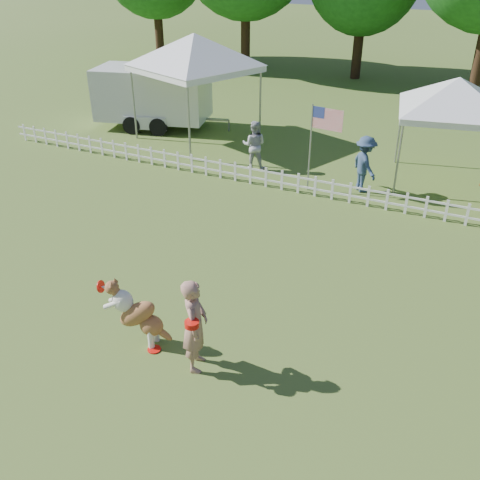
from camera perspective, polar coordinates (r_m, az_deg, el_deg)
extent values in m
plane|color=#3D5A1C|center=(9.86, -7.47, -10.15)|extent=(120.00, 120.00, 0.00)
imported|color=#9F705F|center=(8.70, -4.81, -9.06)|extent=(0.60, 0.71, 1.67)
cylinder|color=red|center=(9.61, -9.14, -11.44)|extent=(0.24, 0.24, 0.02)
imported|color=#A9AAAF|center=(16.82, 1.52, 10.10)|extent=(0.87, 0.75, 1.52)
imported|color=navy|center=(15.52, 13.15, 7.88)|extent=(1.15, 1.17, 1.61)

